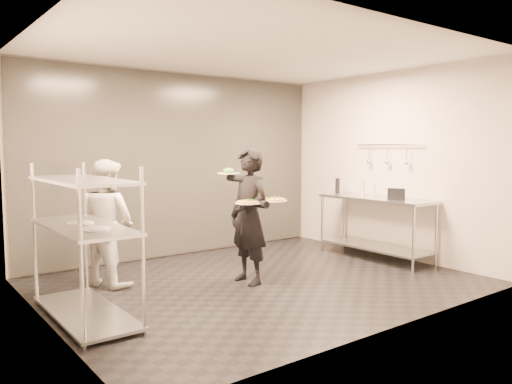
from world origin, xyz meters
TOP-DOWN VIEW (x-y plane):
  - room_shell at (0.00, 1.18)m, footprint 5.00×4.00m
  - pass_rack at (-2.15, -0.00)m, footprint 0.60×1.60m
  - prep_counter at (2.18, 0.00)m, footprint 0.60×1.80m
  - utensil_rail at (2.43, -0.00)m, footprint 0.07×1.20m
  - waiter at (-0.13, 0.04)m, footprint 0.42×0.62m
  - chef at (-1.55, 1.00)m, footprint 0.81×0.90m
  - pizza_plate_near at (-0.28, -0.14)m, footprint 0.30×0.30m
  - pizza_plate_far at (0.04, -0.22)m, footprint 0.33×0.33m
  - salad_plate at (-0.21, 0.36)m, footprint 0.28×0.28m
  - pos_monitor at (2.06, -0.46)m, footprint 0.12×0.24m
  - bottle_green at (2.08, 0.17)m, footprint 0.07×0.07m
  - bottle_clear at (2.19, 0.05)m, footprint 0.05×0.05m
  - bottle_dark at (2.20, 0.80)m, footprint 0.07×0.07m

SIDE VIEW (x-z plane):
  - prep_counter at x=2.18m, z-range 0.17..1.09m
  - chef at x=-1.55m, z-range 0.00..1.52m
  - pass_rack at x=-2.15m, z-range 0.02..1.52m
  - waiter at x=-0.13m, z-range 0.00..1.65m
  - bottle_clear at x=2.19m, z-range 0.92..1.09m
  - pos_monitor at x=2.06m, z-range 0.92..1.09m
  - pizza_plate_near at x=-0.28m, z-range 1.00..1.05m
  - pizza_plate_far at x=0.04m, z-range 1.01..1.07m
  - bottle_green at x=2.08m, z-range 0.92..1.16m
  - bottle_dark at x=2.20m, z-range 0.92..1.16m
  - salad_plate at x=-0.21m, z-range 1.32..1.40m
  - room_shell at x=0.00m, z-range 0.00..2.80m
  - utensil_rail at x=2.43m, z-range 1.39..1.70m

